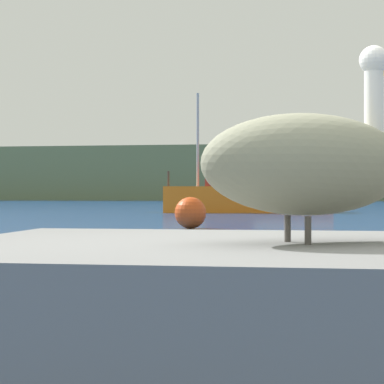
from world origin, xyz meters
The scene contains 6 objects.
ground_plane centered at (0.00, 0.00, 0.00)m, with size 260.00×260.00×0.00m, color navy.
hillside_backdrop centered at (0.00, 77.02, 3.10)m, with size 140.00×11.93×6.21m, color #6B7A51.
pier_dock centered at (0.39, -0.05, 0.34)m, with size 3.37×2.10×0.67m, color slate.
pelican centered at (0.40, -0.05, 1.04)m, with size 1.32×0.97×0.93m.
fishing_boat_orange centered at (-1.96, 27.56, 0.83)m, with size 7.60×2.64×5.41m.
mooring_buoy centered at (-2.24, 13.54, 0.40)m, with size 0.79×0.79×0.79m, color #E54C19.
Camera 1 is at (0.33, -3.21, 0.90)m, focal length 63.82 mm.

